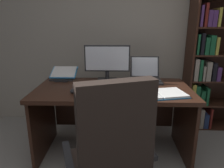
{
  "coord_description": "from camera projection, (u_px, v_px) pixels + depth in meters",
  "views": [
    {
      "loc": [
        -0.04,
        -0.7,
        1.41
      ],
      "look_at": [
        -0.1,
        1.3,
        0.81
      ],
      "focal_mm": 33.7,
      "sensor_mm": 36.0,
      "label": 1
    }
  ],
  "objects": [
    {
      "name": "pen",
      "position": [
        132.0,
        84.0,
        2.22
      ],
      "size": [
        0.14,
        0.05,
        0.01
      ],
      "primitive_type": "cylinder",
      "rotation": [
        0.0,
        1.57,
        -0.31
      ],
      "color": "navy",
      "rests_on": "notepad"
    },
    {
      "name": "office_chair",
      "position": [
        111.0,
        164.0,
        1.45
      ],
      "size": [
        0.7,
        0.62,
        1.09
      ],
      "rotation": [
        0.0,
        0.0,
        0.34
      ],
      "color": "#232326",
      "rests_on": "ground"
    },
    {
      "name": "wall_back",
      "position": [
        122.0,
        29.0,
        2.87
      ],
      "size": [
        5.15,
        0.12,
        2.62
      ],
      "primitive_type": "cube",
      "color": "#A89E8E",
      "rests_on": "ground"
    },
    {
      "name": "open_binder",
      "position": [
        158.0,
        94.0,
        1.93
      ],
      "size": [
        0.56,
        0.38,
        0.02
      ],
      "rotation": [
        0.0,
        0.0,
        0.22
      ],
      "color": "#2D84C6",
      "rests_on": "desk"
    },
    {
      "name": "computer_mouse",
      "position": [
        73.0,
        91.0,
        2.0
      ],
      "size": [
        0.06,
        0.1,
        0.04
      ],
      "primitive_type": "ellipsoid",
      "color": "#232326",
      "rests_on": "desk"
    },
    {
      "name": "notepad",
      "position": [
        131.0,
        85.0,
        2.22
      ],
      "size": [
        0.17,
        0.22,
        0.01
      ],
      "primitive_type": "cube",
      "rotation": [
        0.0,
        0.0,
        -0.1
      ],
      "color": "white",
      "rests_on": "desk"
    },
    {
      "name": "reading_stand_with_book",
      "position": [
        64.0,
        73.0,
        2.47
      ],
      "size": [
        0.3,
        0.29,
        0.13
      ],
      "color": "#232326",
      "rests_on": "desk"
    },
    {
      "name": "desk",
      "position": [
        113.0,
        104.0,
        2.28
      ],
      "size": [
        1.58,
        0.79,
        0.76
      ],
      "color": "#381E14",
      "rests_on": "ground"
    },
    {
      "name": "monitor",
      "position": [
        107.0,
        63.0,
        2.35
      ],
      "size": [
        0.51,
        0.16,
        0.4
      ],
      "color": "#232326",
      "rests_on": "desk"
    },
    {
      "name": "laptop",
      "position": [
        146.0,
        76.0,
        2.39
      ],
      "size": [
        0.34,
        0.34,
        0.26
      ],
      "color": "#232326",
      "rests_on": "desk"
    },
    {
      "name": "bookshelf",
      "position": [
        216.0,
        56.0,
        2.7
      ],
      "size": [
        0.94,
        0.33,
        2.01
      ],
      "color": "#381E14",
      "rests_on": "ground"
    },
    {
      "name": "keyboard",
      "position": [
        105.0,
        92.0,
        1.99
      ],
      "size": [
        0.42,
        0.15,
        0.02
      ],
      "primitive_type": "cube",
      "color": "#232326",
      "rests_on": "desk"
    }
  ]
}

